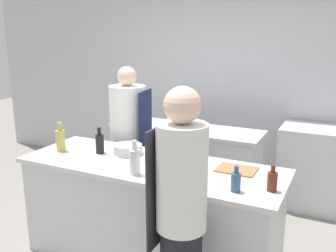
% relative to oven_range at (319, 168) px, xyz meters
% --- Properties ---
extents(wall_back, '(8.00, 0.06, 2.80)m').
position_rel_oven_range_xyz_m(wall_back, '(-1.23, 0.36, 0.93)').
color(wall_back, silver).
rests_on(wall_back, ground_plane).
extents(prep_counter, '(2.27, 0.80, 0.90)m').
position_rel_oven_range_xyz_m(prep_counter, '(-1.23, -1.77, -0.02)').
color(prep_counter, silver).
rests_on(prep_counter, ground_plane).
extents(pass_counter, '(1.79, 0.57, 0.90)m').
position_rel_oven_range_xyz_m(pass_counter, '(-1.45, -0.51, -0.02)').
color(pass_counter, silver).
rests_on(pass_counter, ground_plane).
extents(oven_range, '(0.88, 0.61, 0.95)m').
position_rel_oven_range_xyz_m(oven_range, '(0.00, 0.00, 0.00)').
color(oven_range, silver).
rests_on(oven_range, ground_plane).
extents(chef_at_prep_near, '(0.34, 0.32, 1.68)m').
position_rel_oven_range_xyz_m(chef_at_prep_near, '(-0.65, -2.42, 0.38)').
color(chef_at_prep_near, black).
rests_on(chef_at_prep_near, ground_plane).
extents(chef_at_stove, '(0.43, 0.41, 1.64)m').
position_rel_oven_range_xyz_m(chef_at_stove, '(-1.90, -1.05, 0.34)').
color(chef_at_stove, black).
rests_on(chef_at_stove, ground_plane).
extents(bottle_olive_oil, '(0.09, 0.09, 0.30)m').
position_rel_oven_range_xyz_m(bottle_olive_oil, '(-0.94, -1.88, 0.55)').
color(bottle_olive_oil, '#19471E').
rests_on(bottle_olive_oil, prep_counter).
extents(bottle_vinegar, '(0.08, 0.08, 0.28)m').
position_rel_oven_range_xyz_m(bottle_vinegar, '(-1.22, -2.04, 0.54)').
color(bottle_vinegar, silver).
rests_on(bottle_vinegar, prep_counter).
extents(bottle_wine, '(0.09, 0.09, 0.28)m').
position_rel_oven_range_xyz_m(bottle_wine, '(-2.14, -1.84, 0.54)').
color(bottle_wine, '#B2A84C').
rests_on(bottle_wine, prep_counter).
extents(bottle_cooking_oil, '(0.07, 0.07, 0.19)m').
position_rel_oven_range_xyz_m(bottle_cooking_oil, '(-0.19, -1.88, 0.51)').
color(bottle_cooking_oil, '#5B2319').
rests_on(bottle_cooking_oil, prep_counter).
extents(bottle_sauce, '(0.07, 0.07, 0.19)m').
position_rel_oven_range_xyz_m(bottle_sauce, '(-0.42, -2.00, 0.51)').
color(bottle_sauce, '#2D5175').
rests_on(bottle_sauce, prep_counter).
extents(bottle_water, '(0.08, 0.08, 0.24)m').
position_rel_oven_range_xyz_m(bottle_water, '(-1.78, -1.73, 0.53)').
color(bottle_water, black).
rests_on(bottle_water, prep_counter).
extents(bowl_mixing_large, '(0.23, 0.23, 0.06)m').
position_rel_oven_range_xyz_m(bowl_mixing_large, '(-1.14, -1.71, 0.46)').
color(bowl_mixing_large, tan).
rests_on(bowl_mixing_large, prep_counter).
extents(bowl_prep_small, '(0.26, 0.26, 0.09)m').
position_rel_oven_range_xyz_m(bowl_prep_small, '(-1.54, -1.63, 0.48)').
color(bowl_prep_small, '#B7BABC').
rests_on(bowl_prep_small, prep_counter).
extents(cutting_board, '(0.31, 0.24, 0.01)m').
position_rel_oven_range_xyz_m(cutting_board, '(-0.53, -1.60, 0.44)').
color(cutting_board, olive).
rests_on(cutting_board, prep_counter).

